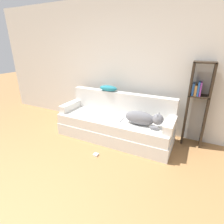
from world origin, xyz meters
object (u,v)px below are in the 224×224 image
dog (143,118)px  bookshelf (198,101)px  power_adapter (96,155)px  laptop (114,118)px  couch (114,128)px  throw_pillow (108,88)px

dog → bookshelf: 1.02m
power_adapter → laptop: bearing=88.0°
dog → laptop: size_ratio=1.88×
couch → bookshelf: bookshelf is taller
couch → power_adapter: size_ratio=29.94×
couch → throw_pillow: 0.84m
dog → couch: bearing=172.8°
laptop → bookshelf: bookshelf is taller
dog → bookshelf: bookshelf is taller
couch → laptop: bearing=-74.1°
throw_pillow → bookshelf: (1.72, 0.17, -0.08)m
laptop → dog: bearing=-4.4°
dog → bookshelf: size_ratio=0.45×
laptop → couch: bearing=103.0°
dog → throw_pillow: 1.05m
laptop → power_adapter: size_ratio=4.79×
laptop → bookshelf: size_ratio=0.24×
couch → bookshelf: 1.63m
dog → laptop: dog is taller
laptop → throw_pillow: 0.69m
dog → throw_pillow: (-0.91, 0.39, 0.36)m
dog → bookshelf: bearing=34.8°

